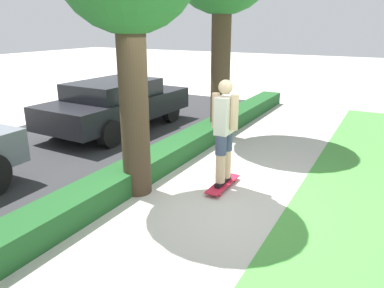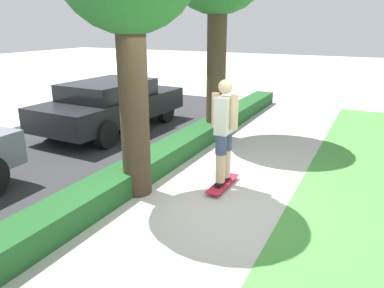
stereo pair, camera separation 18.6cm
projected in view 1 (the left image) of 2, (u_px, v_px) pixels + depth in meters
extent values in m
plane|color=#BCB7AD|center=(219.00, 201.00, 5.95)|extent=(60.00, 60.00, 0.00)
cube|color=#2D2D30|center=(37.00, 158.00, 7.86)|extent=(15.95, 5.00, 0.01)
cube|color=#1E5123|center=(137.00, 172.00, 6.62)|extent=(15.95, 0.60, 0.38)
cube|color=red|center=(223.00, 184.00, 6.41)|extent=(0.97, 0.24, 0.02)
cylinder|color=red|center=(235.00, 180.00, 6.65)|extent=(0.06, 0.04, 0.06)
cylinder|color=red|center=(226.00, 178.00, 6.74)|extent=(0.06, 0.04, 0.06)
cylinder|color=red|center=(220.00, 194.00, 6.10)|extent=(0.06, 0.04, 0.06)
cylinder|color=red|center=(210.00, 192.00, 6.19)|extent=(0.06, 0.04, 0.06)
cube|color=black|center=(220.00, 184.00, 6.29)|extent=(0.26, 0.09, 0.07)
cylinder|color=beige|center=(221.00, 159.00, 6.15)|extent=(0.16, 0.16, 0.82)
cylinder|color=#3D4766|center=(221.00, 145.00, 6.08)|extent=(0.18, 0.18, 0.33)
cube|color=black|center=(226.00, 179.00, 6.50)|extent=(0.26, 0.09, 0.07)
cylinder|color=beige|center=(227.00, 155.00, 6.36)|extent=(0.16, 0.16, 0.82)
cylinder|color=#3D4766|center=(227.00, 141.00, 6.28)|extent=(0.18, 0.18, 0.33)
cube|color=silver|center=(225.00, 115.00, 6.04)|extent=(0.39, 0.21, 0.61)
cylinder|color=beige|center=(234.00, 113.00, 5.94)|extent=(0.13, 0.13, 0.57)
cylinder|color=beige|center=(216.00, 110.00, 6.09)|extent=(0.13, 0.13, 0.57)
sphere|color=beige|center=(226.00, 87.00, 5.90)|extent=(0.23, 0.23, 0.23)
cylinder|color=#423323|center=(134.00, 104.00, 5.83)|extent=(0.46, 0.46, 3.00)
cylinder|color=#423323|center=(221.00, 67.00, 8.80)|extent=(0.45, 0.45, 3.42)
cube|color=black|center=(118.00, 107.00, 9.84)|extent=(4.30, 1.95, 0.57)
cube|color=black|center=(113.00, 89.00, 9.58)|extent=(2.26, 1.66, 0.41)
cylinder|color=black|center=(171.00, 111.00, 10.65)|extent=(0.64, 0.22, 0.64)
cylinder|color=black|center=(125.00, 105.00, 11.40)|extent=(0.64, 0.22, 0.64)
cylinder|color=black|center=(110.00, 134.00, 8.45)|extent=(0.64, 0.22, 0.64)
cylinder|color=black|center=(57.00, 125.00, 9.20)|extent=(0.64, 0.22, 0.64)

